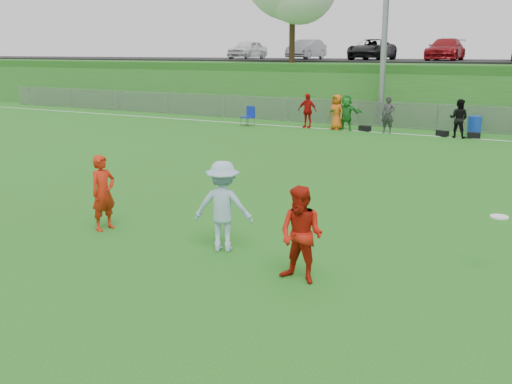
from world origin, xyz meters
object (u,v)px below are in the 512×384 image
Objects in this scene: player_red_left at (103,193)px; frisbee at (499,217)px; player_red_center at (301,235)px; player_blue at (223,206)px; recycling_bin at (474,126)px.

player_red_left is 5.41× the size of frisbee.
player_red_center is 2.05m from player_blue.
player_red_center is 1.83× the size of recycling_bin.
recycling_bin is (5.03, 18.45, -0.37)m from player_red_left.
recycling_bin is at bearing -4.71° from player_red_left.
player_red_center is at bearing -90.49° from recycling_bin.
player_blue is at bearing -96.48° from recycling_bin.
player_blue reaches higher than player_red_left.
player_blue is (2.94, 0.07, 0.06)m from player_red_left.
frisbee reaches higher than recycling_bin.
frisbee is at bearing 175.59° from player_blue.
player_red_left is 4.90m from player_red_center.
player_blue reaches higher than frisbee.
frisbee is (2.81, 1.88, 0.21)m from player_red_center.
player_red_left is at bearing -170.79° from frisbee.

